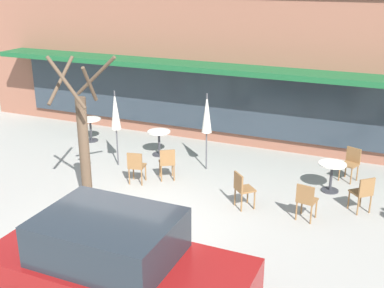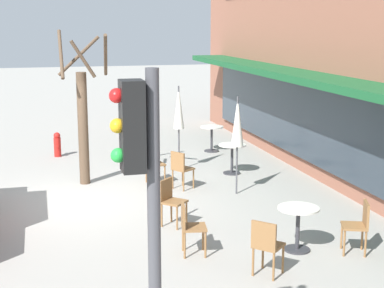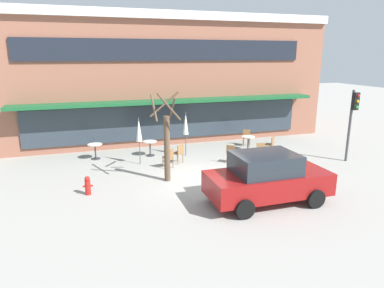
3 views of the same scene
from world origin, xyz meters
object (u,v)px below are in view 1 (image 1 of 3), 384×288
Objects in this scene: cafe_chair_1 at (242,187)px; cafe_chair_4 at (363,192)px; parked_sedan at (116,268)px; cafe_table_by_tree at (332,172)px; cafe_chair_2 at (136,165)px; patio_umbrella_cream_folded at (207,114)px; cafe_table_near_wall at (159,139)px; patio_umbrella_green_folded at (115,111)px; cafe_chair_0 at (306,199)px; cafe_table_streetside at (90,126)px; cafe_chair_3 at (167,162)px; street_tree at (83,141)px; cafe_chair_5 at (351,162)px.

cafe_chair_1 is 2.76m from cafe_chair_4.
cafe_table_by_tree is at bearing 68.48° from parked_sedan.
cafe_chair_4 is (5.58, 0.66, 0.00)m from cafe_chair_2.
patio_umbrella_cream_folded is at bearing 178.28° from cafe_table_by_tree.
patio_umbrella_cream_folded reaches higher than cafe_table_near_wall.
cafe_table_near_wall is 1.80m from patio_umbrella_green_folded.
cafe_chair_1 is 2.98m from cafe_chair_2.
patio_umbrella_green_folded reaches higher than cafe_chair_4.
cafe_chair_0 is 4.47m from cafe_chair_2.
parked_sedan is at bearing -52.53° from cafe_table_streetside.
cafe_table_near_wall is at bearing 173.62° from cafe_table_by_tree.
cafe_chair_4 is (2.61, 0.88, 0.00)m from cafe_chair_1.
patio_umbrella_cream_folded reaches higher than cafe_table_by_tree.
cafe_chair_4 is at bearing -47.26° from cafe_table_by_tree.
cafe_chair_0 is at bearing -11.63° from cafe_chair_3.
cafe_table_streetside is 8.83m from cafe_chair_4.
cafe_chair_1 is 0.25× the size of street_tree.
cafe_table_streetside is 3.90m from cafe_chair_2.
cafe_chair_3 is at bearing 40.52° from cafe_chair_2.
patio_umbrella_cream_folded is 6.42m from parked_sedan.
parked_sedan is 1.16× the size of street_tree.
cafe_chair_4 is 6.24m from parked_sedan.
parked_sedan is (3.45, -5.56, -0.75)m from patio_umbrella_green_folded.
cafe_chair_0 and cafe_chair_5 have the same top height.
cafe_chair_4 is at bearing 20.11° from street_tree.
cafe_chair_2 is (3.08, -2.39, 0.01)m from cafe_table_streetside.
street_tree is at bearing -144.09° from cafe_chair_5.
cafe_chair_2 reaches higher than cafe_table_near_wall.
cafe_table_streetside is at bearing 173.93° from cafe_table_by_tree.
cafe_table_near_wall is 1.00× the size of cafe_table_streetside.
cafe_chair_2 is at bearing 176.84° from cafe_chair_0.
cafe_chair_4 is at bearing 1.35° from cafe_chair_3.
parked_sedan is 4.21m from street_tree.
cafe_table_by_tree is (5.18, -0.58, 0.00)m from cafe_table_near_wall.
cafe_table_near_wall is 2.67m from cafe_table_streetside.
patio_umbrella_cream_folded reaches higher than cafe_chair_5.
cafe_chair_0 is 2.81m from cafe_chair_5.
patio_umbrella_green_folded is 2.47× the size of cafe_chair_4.
parked_sedan reaches higher than cafe_chair_1.
cafe_chair_3 reaches higher than cafe_table_by_tree.
cafe_chair_3 is at bearing -12.11° from patio_umbrella_green_folded.
parked_sedan reaches higher than cafe_chair_4.
street_tree is (0.69, -2.47, -0.00)m from patio_umbrella_green_folded.
street_tree is (2.63, -3.94, 1.11)m from cafe_table_streetside.
cafe_chair_3 is at bearing -166.14° from cafe_table_by_tree.
cafe_table_streetside is at bearing 168.69° from cafe_chair_4.
cafe_chair_0 is (3.15, -1.91, -1.10)m from patio_umbrella_cream_folded.
patio_umbrella_green_folded is 0.61× the size of street_tree.
cafe_table_by_tree is at bearing 13.86° from cafe_chair_3.
cafe_table_streetside is 0.85× the size of cafe_chair_2.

